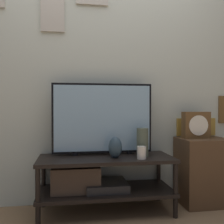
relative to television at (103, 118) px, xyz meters
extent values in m
cube|color=beige|center=(0.02, 0.19, 0.53)|extent=(6.40, 0.06, 2.70)
cube|color=olive|center=(0.99, 0.14, -0.10)|extent=(0.42, 0.02, 0.18)
cube|color=beige|center=(0.99, 0.14, -0.10)|extent=(0.38, 0.01, 0.14)
cube|color=#B7B2A8|center=(-0.45, 0.14, 1.03)|extent=(0.22, 0.02, 0.44)
cube|color=#2D2D33|center=(-0.45, 0.14, 1.03)|extent=(0.18, 0.01, 0.40)
cube|color=black|center=(0.02, -0.11, -0.35)|extent=(1.17, 0.49, 0.03)
cube|color=black|center=(0.02, -0.11, -0.64)|extent=(1.17, 0.49, 0.03)
cylinder|color=black|center=(-0.54, -0.32, -0.58)|extent=(0.04, 0.04, 0.49)
cylinder|color=black|center=(0.57, -0.32, -0.58)|extent=(0.04, 0.04, 0.49)
cylinder|color=black|center=(-0.54, 0.11, -0.58)|extent=(0.04, 0.04, 0.49)
cylinder|color=black|center=(0.57, 0.11, -0.58)|extent=(0.04, 0.04, 0.49)
cube|color=black|center=(0.02, -0.11, -0.59)|extent=(0.36, 0.34, 0.07)
cube|color=#47382D|center=(-0.25, -0.11, -0.51)|extent=(0.41, 0.27, 0.22)
cylinder|color=black|center=(-0.25, 0.00, -0.32)|extent=(0.05, 0.05, 0.02)
cylinder|color=black|center=(0.25, 0.00, -0.32)|extent=(0.05, 0.05, 0.02)
cube|color=black|center=(0.00, 0.00, 0.00)|extent=(0.91, 0.04, 0.63)
cube|color=#8CB2D1|center=(0.00, -0.01, 0.00)|extent=(0.88, 0.01, 0.60)
cylinder|color=#4C5647|center=(0.34, -0.13, -0.21)|extent=(0.10, 0.10, 0.25)
ellipsoid|color=#2D4251|center=(0.09, -0.16, -0.24)|extent=(0.12, 0.11, 0.18)
cylinder|color=silver|center=(0.30, -0.24, -0.28)|extent=(0.08, 0.08, 0.11)
cube|color=#513823|center=(0.97, -0.05, -0.51)|extent=(0.46, 0.37, 0.62)
cube|color=brown|center=(0.90, -0.02, -0.07)|extent=(0.26, 0.10, 0.25)
cylinder|color=white|center=(0.90, -0.07, -0.07)|extent=(0.19, 0.01, 0.19)
camera|label=1|loc=(-0.29, -2.37, 0.10)|focal=42.00mm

